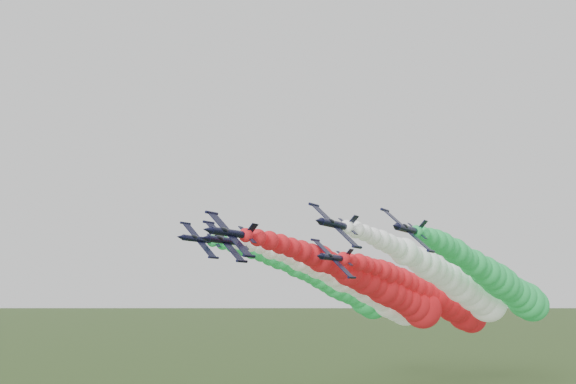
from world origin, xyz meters
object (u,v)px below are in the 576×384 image
object	(u,v)px
jet_lead	(384,289)
jet_trail	(441,301)
jet_inner_right	(457,284)
jet_outer_right	(503,285)
jet_outer_left	(340,287)
jet_inner_left	(369,291)

from	to	relation	value
jet_lead	jet_trail	distance (m)	24.86
jet_inner_right	jet_outer_right	distance (m)	11.10
jet_outer_left	jet_trail	size ratio (longest dim) A/B	1.01
jet_outer_right	jet_trail	distance (m)	18.10
jet_lead	jet_trail	world-z (taller)	jet_lead
jet_inner_left	jet_inner_right	size ratio (longest dim) A/B	1.00
jet_inner_left	jet_outer_left	size ratio (longest dim) A/B	1.00
jet_inner_right	jet_outer_right	world-z (taller)	jet_inner_right
jet_lead	jet_outer_left	xyz separation A→B (m)	(-19.47, 16.76, 0.86)
jet_outer_right	jet_inner_right	bearing A→B (deg)	-139.52
jet_outer_left	jet_outer_right	size ratio (longest dim) A/B	1.01
jet_lead	jet_outer_left	bearing A→B (deg)	139.28
jet_inner_left	jet_trail	bearing A→B (deg)	51.12
jet_inner_right	jet_outer_left	world-z (taller)	jet_inner_right
jet_lead	jet_inner_right	xyz separation A→B (m)	(13.38, 10.75, 1.21)
jet_lead	jet_inner_right	bearing A→B (deg)	38.79
jet_inner_left	jet_outer_right	distance (m)	30.63
jet_outer_right	jet_trail	size ratio (longest dim) A/B	1.00
jet_lead	jet_outer_left	size ratio (longest dim) A/B	1.00
jet_inner_right	jet_inner_left	bearing A→B (deg)	-174.02
jet_inner_left	jet_outer_left	distance (m)	14.70
jet_inner_right	jet_trail	xyz separation A→B (m)	(-8.13, 13.40, -3.90)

